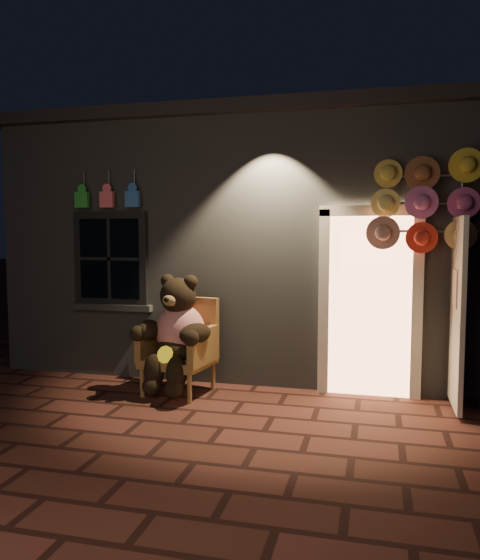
% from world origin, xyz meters
% --- Properties ---
extents(ground, '(60.00, 60.00, 0.00)m').
position_xyz_m(ground, '(0.00, 0.00, 0.00)').
color(ground, '#53271F').
rests_on(ground, ground).
extents(shop_building, '(7.30, 5.95, 3.51)m').
position_xyz_m(shop_building, '(0.00, 3.99, 1.74)').
color(shop_building, slate).
rests_on(shop_building, ground).
extents(wicker_armchair, '(0.86, 0.80, 1.11)m').
position_xyz_m(wicker_armchair, '(-0.79, 1.05, 0.55)').
color(wicker_armchair, '#A1713E').
rests_on(wicker_armchair, ground).
extents(teddy_bear, '(0.96, 0.82, 1.35)m').
position_xyz_m(teddy_bear, '(-0.81, 0.91, 0.72)').
color(teddy_bear, red).
rests_on(teddy_bear, ground).
extents(hat_rack, '(1.54, 0.22, 2.72)m').
position_xyz_m(hat_rack, '(2.10, 1.28, 2.17)').
color(hat_rack, '#59595E').
rests_on(hat_rack, ground).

